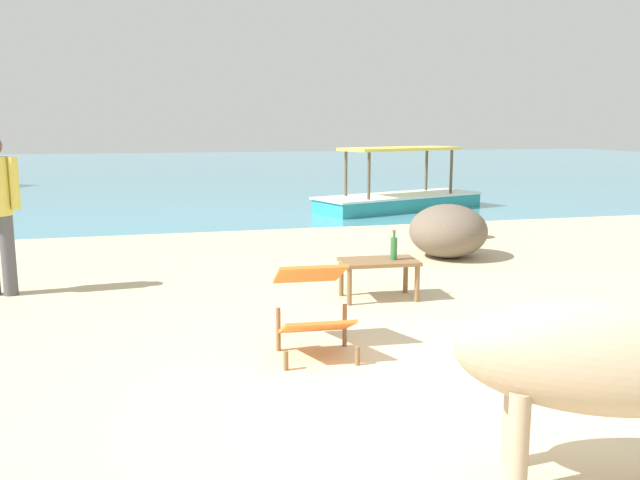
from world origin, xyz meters
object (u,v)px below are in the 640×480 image
(bottle, at_px, (394,248))
(deck_chair_near, at_px, (313,302))
(boat_teal, at_px, (399,197))
(cow, at_px, (616,359))
(low_bench_table, at_px, (379,266))

(bottle, xyz_separation_m, deck_chair_near, (-1.14, -1.30, -0.13))
(deck_chair_near, distance_m, boat_teal, 8.87)
(cow, distance_m, deck_chair_near, 2.41)
(cow, xyz_separation_m, deck_chair_near, (-0.89, 2.22, -0.26))
(bottle, distance_m, deck_chair_near, 1.73)
(low_bench_table, bearing_deg, bottle, -6.97)
(low_bench_table, bearing_deg, cow, -87.95)
(deck_chair_near, bearing_deg, boat_teal, 158.10)
(bottle, xyz_separation_m, boat_teal, (2.67, 6.71, -0.26))
(low_bench_table, relative_size, bottle, 2.66)
(low_bench_table, distance_m, boat_teal, 7.25)
(low_bench_table, bearing_deg, deck_chair_near, -123.14)
(boat_teal, bearing_deg, low_bench_table, -131.22)
(bottle, relative_size, deck_chair_near, 0.37)
(cow, distance_m, low_bench_table, 3.57)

